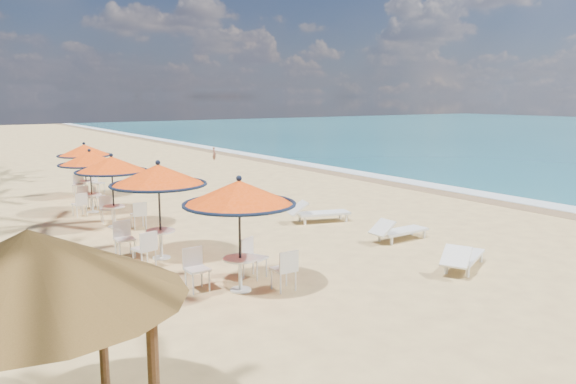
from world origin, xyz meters
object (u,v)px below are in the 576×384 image
Objects in this scene: station_0 at (240,207)px; lounger_mid at (397,230)px; station_4 at (84,157)px; station_2 at (113,171)px; lounger_near at (462,257)px; palapa at (30,267)px; lounger_far at (317,212)px; station_3 at (89,166)px; station_1 at (156,184)px.

lounger_mid is at bearing 11.16° from station_0.
station_2 is at bearing -96.41° from station_4.
station_2 is at bearing 95.65° from lounger_near.
lounger_far is at bearing 38.64° from palapa.
station_2 is 2.74m from station_3.
lounger_far is at bearing 62.47° from lounger_near.
station_1 reaches higher than station_3.
lounger_mid is (5.41, -12.40, -1.32)m from station_4.
station_0 is 5.96m from lounger_mid.
station_2 is 8.81m from lounger_mid.
station_0 is at bearing -123.75° from lounger_far.
palapa reaches higher than station_1.
station_1 is 1.25× the size of lounger_near.
station_0 is 0.72× the size of palapa.
station_2 is 6.26m from station_4.
station_4 is 15.99m from lounger_near.
lounger_near is at bearing -65.14° from station_3.
station_2 reaches higher than station_3.
station_3 is 8.16m from lounger_far.
palapa is (-4.12, -10.80, 0.43)m from station_2.
station_2 is at bearing 93.46° from station_0.
lounger_near is (5.44, -9.00, -1.45)m from station_2.
lounger_far is at bearing 96.73° from lounger_mid.
palapa is at bearing -105.80° from station_4.
station_1 is (-0.61, 3.19, 0.11)m from station_0.
station_0 is 7.32m from station_2.
lounger_far is at bearing -45.38° from station_3.
lounger_far is (5.65, -5.73, -1.31)m from station_3.
lounger_near is at bearing -104.76° from lounger_mid.
lounger_far is (0.22, 6.01, 0.01)m from lounger_near.
palapa is (-3.95, -6.69, 0.29)m from station_1.
lounger_mid is (6.28, -2.08, -1.59)m from station_1.
lounger_mid is at bearing 51.13° from lounger_near.
station_3 is at bearing 123.02° from lounger_mid.
station_3 is at bearing 73.09° from palapa.
station_4 is (0.70, 3.48, -0.02)m from station_3.
station_2 is (0.17, 4.11, -0.13)m from station_1.
palapa is (-9.77, -7.81, 1.86)m from lounger_far.
lounger_near is at bearing -75.43° from lounger_far.
station_4 is 13.60m from lounger_mid.
station_4 is at bearing 85.19° from station_1.
lounger_near is 0.95× the size of lounger_far.
palapa is (-4.82, -17.02, 0.57)m from station_4.
station_4 is at bearing 83.59° from station_2.
lounger_far is (4.95, -9.21, -1.29)m from station_4.
station_3 is 13.01m from lounger_near.
station_3 is 0.66× the size of palapa.
lounger_near is 2.89m from lounger_mid.
station_2 is 1.24× the size of lounger_mid.
lounger_mid is at bearing -66.45° from station_4.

